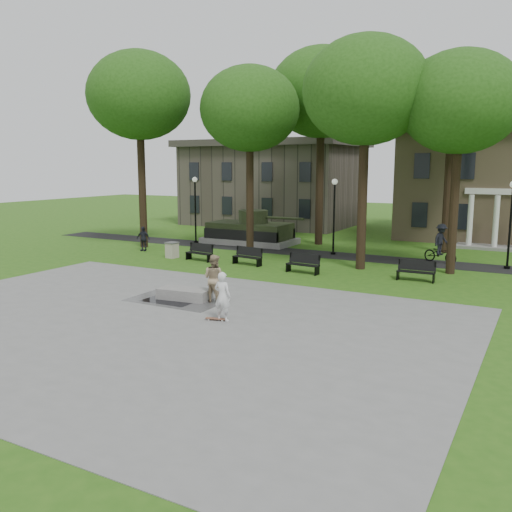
{
  "coord_description": "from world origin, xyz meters",
  "views": [
    {
      "loc": [
        12.41,
        -19.55,
        5.57
      ],
      "look_at": [
        0.52,
        2.15,
        1.4
      ],
      "focal_mm": 38.0,
      "sensor_mm": 36.0,
      "label": 1
    }
  ],
  "objects_px": {
    "friend_watching": "(214,278)",
    "concrete_block": "(185,294)",
    "trash_bin": "(172,250)",
    "cyclist": "(441,247)",
    "park_bench_0": "(200,252)",
    "skateboarder": "(223,296)"
  },
  "relations": [
    {
      "from": "park_bench_0",
      "to": "friend_watching",
      "type": "bearing_deg",
      "value": -43.41
    },
    {
      "from": "cyclist",
      "to": "trash_bin",
      "type": "bearing_deg",
      "value": 134.65
    },
    {
      "from": "friend_watching",
      "to": "trash_bin",
      "type": "distance_m",
      "value": 11.32
    },
    {
      "from": "park_bench_0",
      "to": "skateboarder",
      "type": "bearing_deg",
      "value": -43.13
    },
    {
      "from": "trash_bin",
      "to": "cyclist",
      "type": "bearing_deg",
      "value": 22.62
    },
    {
      "from": "concrete_block",
      "to": "skateboarder",
      "type": "relative_size",
      "value": 1.22
    },
    {
      "from": "concrete_block",
      "to": "cyclist",
      "type": "distance_m",
      "value": 16.13
    },
    {
      "from": "friend_watching",
      "to": "concrete_block",
      "type": "bearing_deg",
      "value": 13.94
    },
    {
      "from": "skateboarder",
      "to": "trash_bin",
      "type": "bearing_deg",
      "value": -45.19
    },
    {
      "from": "concrete_block",
      "to": "cyclist",
      "type": "relative_size",
      "value": 0.98
    },
    {
      "from": "friend_watching",
      "to": "cyclist",
      "type": "relative_size",
      "value": 0.87
    },
    {
      "from": "cyclist",
      "to": "friend_watching",
      "type": "bearing_deg",
      "value": 177.24
    },
    {
      "from": "friend_watching",
      "to": "trash_bin",
      "type": "xyz_separation_m",
      "value": [
        -8.16,
        7.83,
        -0.52
      ]
    },
    {
      "from": "friend_watching",
      "to": "park_bench_0",
      "type": "bearing_deg",
      "value": -46.93
    },
    {
      "from": "friend_watching",
      "to": "park_bench_0",
      "type": "relative_size",
      "value": 1.07
    },
    {
      "from": "concrete_block",
      "to": "trash_bin",
      "type": "xyz_separation_m",
      "value": [
        -6.81,
        8.04,
        0.24
      ]
    },
    {
      "from": "friend_watching",
      "to": "skateboarder",
      "type": "bearing_deg",
      "value": 134.37
    },
    {
      "from": "concrete_block",
      "to": "cyclist",
      "type": "height_order",
      "value": "cyclist"
    },
    {
      "from": "skateboarder",
      "to": "park_bench_0",
      "type": "bearing_deg",
      "value": -51.75
    },
    {
      "from": "friend_watching",
      "to": "park_bench_0",
      "type": "distance_m",
      "value": 9.99
    },
    {
      "from": "skateboarder",
      "to": "friend_watching",
      "type": "height_order",
      "value": "friend_watching"
    },
    {
      "from": "skateboarder",
      "to": "friend_watching",
      "type": "xyz_separation_m",
      "value": [
        -1.75,
        2.15,
        0.09
      ]
    }
  ]
}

